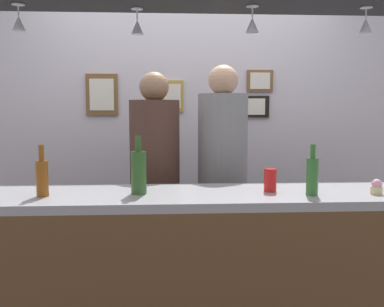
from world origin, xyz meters
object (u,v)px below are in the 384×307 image
object	(u,v)px
bottle_champagne_green	(139,171)
bottle_beer_green_import	(312,175)
cupcake	(377,187)
picture_frame_caricature	(102,95)
bottle_beer_amber_tall	(42,177)
picture_frame_upper_small	(260,81)
picture_frame_crest	(172,96)
person_right_grey_shirt	(223,166)
picture_frame_lower_pair	(251,107)
drink_can	(270,180)
person_left_brown_shirt	(155,171)

from	to	relation	value
bottle_champagne_green	bottle_beer_green_import	xyz separation A→B (m)	(0.88, -0.09, -0.01)
cupcake	picture_frame_caricature	world-z (taller)	picture_frame_caricature
bottle_beer_amber_tall	picture_frame_upper_small	distance (m)	2.10
bottle_champagne_green	picture_frame_crest	size ratio (longest dim) A/B	1.15
cupcake	picture_frame_crest	xyz separation A→B (m)	(-1.03, 1.50, 0.51)
person_right_grey_shirt	picture_frame_crest	size ratio (longest dim) A/B	6.68
person_right_grey_shirt	bottle_beer_amber_tall	world-z (taller)	person_right_grey_shirt
picture_frame_upper_small	picture_frame_crest	world-z (taller)	picture_frame_upper_small
person_right_grey_shirt	picture_frame_caricature	xyz separation A→B (m)	(-0.92, 0.69, 0.51)
picture_frame_lower_pair	picture_frame_upper_small	size ratio (longest dim) A/B	1.36
bottle_beer_amber_tall	picture_frame_crest	size ratio (longest dim) A/B	1.00
person_right_grey_shirt	bottle_beer_amber_tall	xyz separation A→B (m)	(-1.01, -0.77, 0.05)
picture_frame_crest	picture_frame_caricature	bearing A→B (deg)	180.00
bottle_champagne_green	drink_can	size ratio (longest dim) A/B	2.46
picture_frame_lower_pair	picture_frame_crest	size ratio (longest dim) A/B	1.15
person_left_brown_shirt	picture_frame_crest	xyz separation A→B (m)	(0.13, 0.69, 0.53)
person_right_grey_shirt	cupcake	distance (m)	1.07
cupcake	picture_frame_lower_pair	size ratio (longest dim) A/B	0.26
person_left_brown_shirt	drink_can	distance (m)	0.95
bottle_champagne_green	picture_frame_upper_small	bearing A→B (deg)	56.86
bottle_champagne_green	cupcake	world-z (taller)	bottle_champagne_green
bottle_beer_green_import	picture_frame_crest	xyz separation A→B (m)	(-0.68, 1.51, 0.44)
cupcake	drink_can	bearing A→B (deg)	169.33
person_left_brown_shirt	drink_can	xyz separation A→B (m)	(0.63, -0.72, 0.05)
picture_frame_upper_small	person_right_grey_shirt	bearing A→B (deg)	-120.21
picture_frame_upper_small	picture_frame_crest	xyz separation A→B (m)	(-0.73, 0.00, -0.13)
bottle_beer_green_import	picture_frame_upper_small	distance (m)	1.61
cupcake	picture_frame_crest	world-z (taller)	picture_frame_crest
bottle_champagne_green	bottle_beer_amber_tall	distance (m)	0.48
bottle_beer_amber_tall	picture_frame_lower_pair	xyz separation A→B (m)	(1.34, 1.46, 0.35)
person_right_grey_shirt	bottle_champagne_green	xyz separation A→B (m)	(-0.53, -0.74, 0.07)
person_left_brown_shirt	picture_frame_lower_pair	distance (m)	1.14
picture_frame_caricature	picture_frame_crest	size ratio (longest dim) A/B	1.31
picture_frame_lower_pair	picture_frame_caricature	bearing A→B (deg)	180.00
bottle_beer_amber_tall	picture_frame_caricature	distance (m)	1.53
bottle_beer_amber_tall	picture_frame_crest	distance (m)	1.66
bottle_beer_green_import	person_left_brown_shirt	bearing A→B (deg)	134.75
person_left_brown_shirt	person_right_grey_shirt	distance (m)	0.47
picture_frame_lower_pair	picture_frame_caricature	xyz separation A→B (m)	(-1.25, 0.00, 0.10)
picture_frame_caricature	picture_frame_crest	bearing A→B (deg)	0.00
bottle_champagne_green	picture_frame_caricature	size ratio (longest dim) A/B	0.88
picture_frame_crest	bottle_beer_green_import	bearing A→B (deg)	-65.60
picture_frame_lower_pair	picture_frame_crest	xyz separation A→B (m)	(-0.67, 0.00, 0.09)
bottle_beer_amber_tall	cupcake	bearing A→B (deg)	-1.47
person_right_grey_shirt	bottle_champagne_green	world-z (taller)	person_right_grey_shirt
bottle_champagne_green	cupcake	distance (m)	1.23
person_right_grey_shirt	bottle_beer_green_import	distance (m)	0.90
person_left_brown_shirt	cupcake	distance (m)	1.42
cupcake	picture_frame_caricature	xyz separation A→B (m)	(-1.61, 1.50, 0.52)
cupcake	picture_frame_lower_pair	bearing A→B (deg)	103.50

